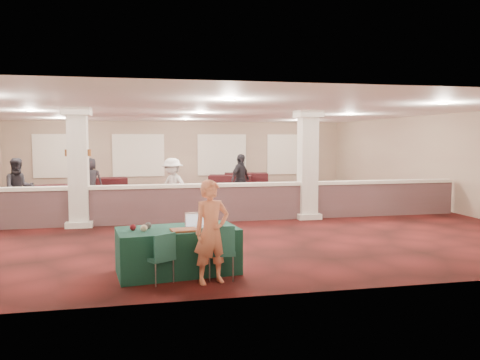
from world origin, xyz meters
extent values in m
plane|color=#4C1413|center=(0.00, 0.00, 0.00)|extent=(16.00, 16.00, 0.00)
cube|color=gray|center=(0.00, 8.00, 1.60)|extent=(16.00, 0.04, 3.20)
cube|color=gray|center=(0.00, -8.00, 1.60)|extent=(16.00, 0.04, 3.20)
cube|color=gray|center=(8.00, 0.00, 1.60)|extent=(0.04, 16.00, 3.20)
cube|color=white|center=(0.00, 0.00, 3.20)|extent=(16.00, 16.00, 0.02)
cube|color=brown|center=(0.00, -1.50, 0.50)|extent=(15.60, 0.20, 1.00)
cube|color=white|center=(0.00, -1.50, 1.05)|extent=(15.60, 0.28, 0.10)
cube|color=silver|center=(-3.50, -1.50, 1.60)|extent=(0.50, 0.50, 3.20)
cube|color=silver|center=(-3.50, -1.50, 0.08)|extent=(0.70, 0.70, 0.16)
cube|color=silver|center=(-3.50, -1.50, 3.10)|extent=(0.72, 0.72, 0.20)
cube|color=silver|center=(3.00, -1.50, 1.60)|extent=(0.50, 0.50, 3.20)
cube|color=silver|center=(3.00, -1.50, 0.08)|extent=(0.70, 0.70, 0.16)
cube|color=silver|center=(3.00, -1.50, 3.10)|extent=(0.72, 0.72, 0.20)
cylinder|color=brown|center=(-3.78, -1.50, 2.00)|extent=(0.12, 0.12, 0.18)
cylinder|color=white|center=(-3.78, -1.50, 2.00)|extent=(0.09, 0.09, 0.10)
cylinder|color=brown|center=(-3.22, -1.50, 2.00)|extent=(0.12, 0.12, 0.18)
cylinder|color=white|center=(-3.22, -1.50, 2.00)|extent=(0.09, 0.09, 0.10)
cube|color=#0F372C|center=(-1.22, -6.50, 0.40)|extent=(2.20, 1.31, 0.80)
cube|color=#1E5952|center=(-0.53, -7.00, 0.46)|extent=(0.53, 0.53, 0.06)
cube|color=#1E5952|center=(-0.55, -7.21, 0.72)|extent=(0.45, 0.11, 0.45)
cylinder|color=gray|center=(-0.75, -7.17, 0.22)|extent=(0.03, 0.03, 0.43)
cylinder|color=gray|center=(-0.36, -7.22, 0.22)|extent=(0.03, 0.03, 0.43)
cylinder|color=gray|center=(-0.70, -6.78, 0.22)|extent=(0.03, 0.03, 0.43)
cylinder|color=gray|center=(-0.31, -6.83, 0.22)|extent=(0.03, 0.03, 0.43)
cube|color=#1E5952|center=(-1.57, -7.00, 0.41)|extent=(0.58, 0.58, 0.05)
cube|color=#1E5952|center=(-1.47, -7.16, 0.64)|extent=(0.37, 0.25, 0.40)
cylinder|color=gray|center=(-1.63, -7.24, 0.19)|extent=(0.03, 0.03, 0.38)
cylinder|color=gray|center=(-1.33, -7.06, 0.19)|extent=(0.03, 0.03, 0.38)
cylinder|color=gray|center=(-1.81, -6.94, 0.19)|extent=(0.03, 0.03, 0.38)
cylinder|color=gray|center=(-1.51, -6.76, 0.19)|extent=(0.03, 0.03, 0.38)
imported|color=#FF966E|center=(-0.71, -7.20, 0.85)|extent=(0.71, 0.57, 1.71)
cube|color=black|center=(-4.86, 3.00, 0.36)|extent=(1.92, 1.22, 0.72)
cube|color=black|center=(2.00, 0.30, 0.38)|extent=(2.08, 1.49, 0.76)
cube|color=black|center=(2.50, 3.00, 0.33)|extent=(1.74, 1.11, 0.66)
cube|color=black|center=(-3.41, 5.56, 0.37)|extent=(1.95, 1.17, 0.75)
cube|color=black|center=(2.00, 5.74, 0.38)|extent=(2.05, 1.39, 0.76)
cube|color=black|center=(2.85, 6.33, 0.40)|extent=(2.12, 1.34, 0.80)
imported|color=black|center=(-5.43, 0.20, 0.90)|extent=(0.98, 0.77, 1.81)
imported|color=silver|center=(-0.91, 0.00, 0.89)|extent=(1.16, 1.18, 1.77)
imported|color=black|center=(1.58, 1.50, 0.92)|extent=(1.12, 1.14, 1.84)
imported|color=black|center=(-3.71, 3.50, 0.84)|extent=(0.86, 0.51, 1.67)
cube|color=#B9B8BD|center=(-0.88, -6.51, 0.81)|extent=(0.39, 0.30, 0.02)
cube|color=#B9B8BD|center=(-0.90, -6.39, 0.94)|extent=(0.36, 0.06, 0.24)
cube|color=#D0E2F9|center=(-0.90, -6.39, 0.92)|extent=(0.33, 0.05, 0.21)
cube|color=#BD541E|center=(-1.12, -6.76, 0.82)|extent=(0.48, 0.38, 0.03)
sphere|color=beige|center=(-1.80, -6.69, 0.86)|extent=(0.12, 0.12, 0.12)
sphere|color=#5E1215|center=(-1.98, -6.55, 0.85)|extent=(0.11, 0.11, 0.11)
sphere|color=#525157|center=(-1.72, -6.44, 0.86)|extent=(0.11, 0.11, 0.11)
cube|color=#B41A13|center=(-0.47, -6.71, 0.81)|extent=(0.13, 0.05, 0.01)
camera|label=1|loc=(-1.79, -14.68, 2.36)|focal=35.00mm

